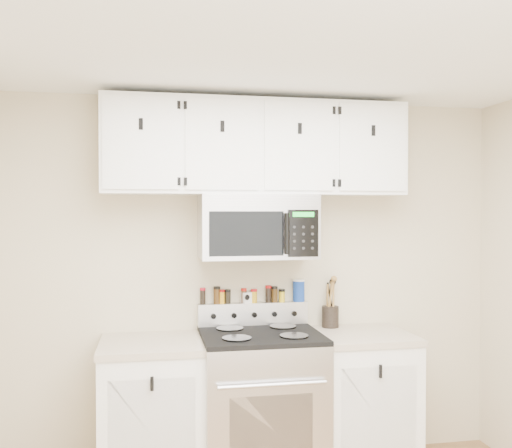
{
  "coord_description": "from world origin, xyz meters",
  "views": [
    {
      "loc": [
        -0.7,
        -2.14,
        1.72
      ],
      "look_at": [
        -0.03,
        1.45,
        1.65
      ],
      "focal_mm": 40.0,
      "sensor_mm": 36.0,
      "label": 1
    }
  ],
  "objects_px": {
    "range": "(261,405)",
    "utensil_crock": "(330,315)",
    "salt_canister": "(299,290)",
    "microwave": "(257,226)"
  },
  "relations": [
    {
      "from": "salt_canister",
      "to": "utensil_crock",
      "type": "bearing_deg",
      "value": -13.14
    },
    {
      "from": "microwave",
      "to": "utensil_crock",
      "type": "distance_m",
      "value": 0.83
    },
    {
      "from": "utensil_crock",
      "to": "microwave",
      "type": "bearing_deg",
      "value": -168.94
    },
    {
      "from": "salt_canister",
      "to": "microwave",
      "type": "bearing_deg",
      "value": -154.44
    },
    {
      "from": "range",
      "to": "salt_canister",
      "type": "height_order",
      "value": "salt_canister"
    },
    {
      "from": "range",
      "to": "microwave",
      "type": "relative_size",
      "value": 1.45
    },
    {
      "from": "microwave",
      "to": "salt_canister",
      "type": "xyz_separation_m",
      "value": [
        0.33,
        0.16,
        -0.45
      ]
    },
    {
      "from": "microwave",
      "to": "salt_canister",
      "type": "distance_m",
      "value": 0.58
    },
    {
      "from": "range",
      "to": "utensil_crock",
      "type": "relative_size",
      "value": 3.21
    },
    {
      "from": "range",
      "to": "utensil_crock",
      "type": "bearing_deg",
      "value": 23.26
    }
  ]
}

